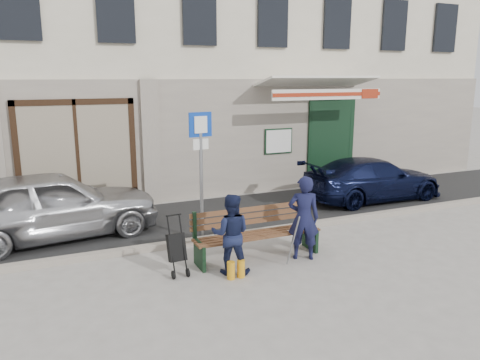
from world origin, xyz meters
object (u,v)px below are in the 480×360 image
car_navy (373,179)px  man (304,218)px  parking_sign (201,156)px  woman (231,234)px  car_silver (52,205)px  stroller (177,249)px  bench (255,234)px

car_navy → man: size_ratio=2.55×
car_navy → parking_sign: 5.50m
car_navy → woman: bearing=118.6°
car_navy → parking_sign: size_ratio=1.52×
car_silver → stroller: car_silver is taller
woman → car_navy: bearing=-125.4°
bench → man: bearing=-24.3°
bench → man: (0.80, -0.36, 0.32)m
parking_sign → car_navy: bearing=5.5°
stroller → woman: bearing=-25.0°
car_navy → parking_sign: parking_sign is taller
woman → man: bearing=-151.7°
woman → stroller: bearing=5.2°
parking_sign → woman: (-0.09, -1.75, -1.04)m
stroller → man: bearing=-10.7°
car_navy → man: (-3.89, -2.87, 0.20)m
car_navy → bench: size_ratio=1.64×
parking_sign → stroller: parking_sign is taller
car_silver → parking_sign: 3.22m
parking_sign → bench: parking_sign is taller
car_navy → stroller: size_ratio=3.92×
bench → man: man is taller
car_silver → man: man is taller
man → stroller: 2.34m
car_silver → stroller: size_ratio=4.19×
bench → woman: 0.81m
man → car_navy: bearing=-118.9°
parking_sign → bench: 1.92m
parking_sign → woman: bearing=-100.2°
man → bench: bearing=0.4°
car_navy → man: man is taller
car_silver → stroller: 3.28m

